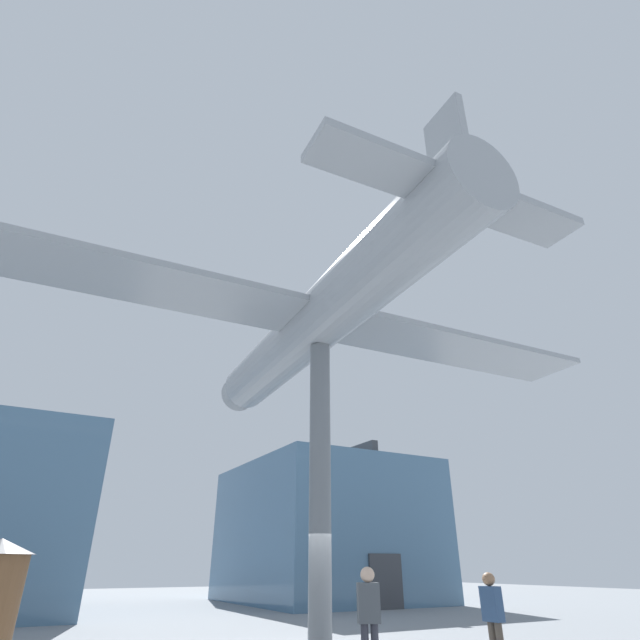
{
  "coord_description": "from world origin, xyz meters",
  "views": [
    {
      "loc": [
        -6.45,
        -11.63,
        1.81
      ],
      "look_at": [
        0.0,
        0.0,
        8.36
      ],
      "focal_mm": 28.0,
      "sensor_mm": 36.0,
      "label": 1
    }
  ],
  "objects": [
    {
      "name": "visitor_second",
      "position": [
        -0.54,
        -2.82,
        1.04
      ],
      "size": [
        0.45,
        0.36,
        1.79
      ],
      "rotation": [
        0.0,
        0.0,
        2.74
      ],
      "color": "#383842",
      "rests_on": "ground_plane"
    },
    {
      "name": "support_pylon_central",
      "position": [
        0.0,
        0.0,
        3.75
      ],
      "size": [
        0.56,
        0.56,
        7.5
      ],
      "color": "slate",
      "rests_on": "ground_plane"
    },
    {
      "name": "visitor_person",
      "position": [
        2.11,
        -3.29,
        0.97
      ],
      "size": [
        0.25,
        0.41,
        1.68
      ],
      "rotation": [
        0.0,
        0.0,
        1.6
      ],
      "color": "#4C4238",
      "rests_on": "ground_plane"
    },
    {
      "name": "glass_pavilion_right",
      "position": [
        8.8,
        15.34,
        3.56
      ],
      "size": [
        9.42,
        11.54,
        7.7
      ],
      "color": "slate",
      "rests_on": "ground_plane"
    },
    {
      "name": "suspended_airplane",
      "position": [
        0.01,
        0.14,
        8.38
      ],
      "size": [
        19.65,
        15.35,
        3.25
      ],
      "rotation": [
        0.0,
        0.0,
        -0.05
      ],
      "color": "#93999E",
      "rests_on": "support_pylon_central"
    }
  ]
}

